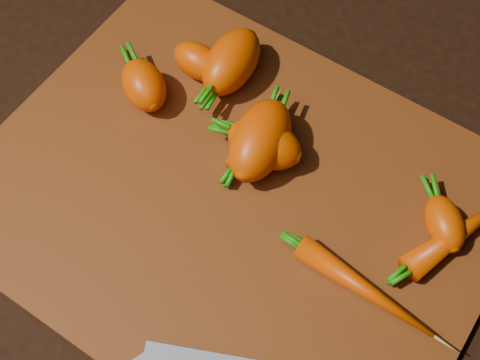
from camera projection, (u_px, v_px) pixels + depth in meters
The scene contains 11 objects.
ground at pixel (234, 204), 0.67m from camera, with size 2.00×2.00×0.01m, color black.
cutting_board at pixel (234, 199), 0.66m from camera, with size 0.50×0.40×0.01m, color #5E2C0F.
carrot_0 at pixel (144, 85), 0.69m from camera, with size 0.06×0.04×0.04m, color #EC4700.
carrot_1 at pixel (232, 62), 0.71m from camera, with size 0.09×0.05×0.05m, color #EC4700.
carrot_2 at pixel (260, 140), 0.66m from camera, with size 0.09×0.06×0.06m, color #EC4700.
carrot_3 at pixel (264, 144), 0.66m from camera, with size 0.08×0.05×0.05m, color #EC4700.
carrot_4 at pixel (198, 61), 0.71m from camera, with size 0.06×0.04×0.04m, color #EC4700.
carrot_5 at pixel (445, 223), 0.62m from camera, with size 0.06×0.03×0.03m, color #EC4700.
carrot_6 at pixel (460, 232), 0.62m from camera, with size 0.13×0.03×0.03m, color #EC4700.
carrot_7 at pixel (365, 289), 0.60m from camera, with size 0.14×0.02×0.02m, color #EC4700.
carrot_8 at pixel (254, 135), 0.68m from camera, with size 0.09×0.02×0.02m, color #EC4700.
Camera 1 is at (0.17, -0.25, 0.59)m, focal length 50.00 mm.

